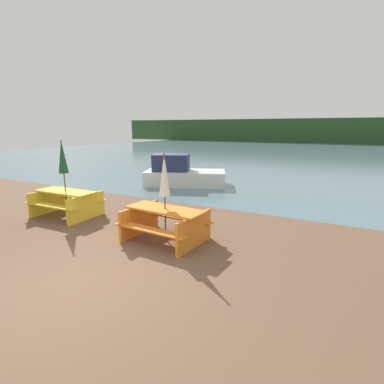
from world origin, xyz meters
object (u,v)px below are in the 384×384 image
Objects in this scene: umbrella_white at (164,176)px; umbrella_darkgreen at (62,158)px; picnic_table_yellow at (66,201)px; picnic_table_orange at (165,221)px; boat at (182,174)px.

umbrella_white is 3.73m from umbrella_darkgreen.
picnic_table_yellow is at bearing 0.00° from umbrella_darkgreen.
boat is at bearing 117.28° from picnic_table_orange.
picnic_table_orange is at bearing 86.42° from umbrella_white.
boat is at bearing 84.77° from umbrella_darkgreen.
umbrella_white is 0.52× the size of boat.
boat is (0.54, 5.90, 0.04)m from picnic_table_yellow.
picnic_table_orange is 0.49× the size of boat.
umbrella_darkgreen is at bearing -118.37° from boat.
boat reaches higher than picnic_table_orange.
umbrella_darkgreen is (-3.71, 0.25, 0.21)m from umbrella_white.
picnic_table_orange is 3.72m from picnic_table_yellow.
umbrella_darkgreen is at bearing 180.00° from picnic_table_yellow.
picnic_table_orange is 0.87× the size of umbrella_darkgreen.
picnic_table_orange is at bearing -3.78° from umbrella_darkgreen.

